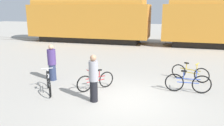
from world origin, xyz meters
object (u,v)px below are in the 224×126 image
Objects in this scene: bicycle_silver at (49,83)px; person_in_grey at (94,78)px; person_in_purple at (52,63)px; bicycle_yellow at (190,73)px; bicycle_blue at (188,83)px; bicycle_maroon at (96,81)px; freight_train at (156,15)px.

bicycle_silver is 2.13m from person_in_grey.
person_in_grey is at bearing -10.58° from bicycle_silver.
person_in_purple is (-0.62, 1.37, 0.44)m from bicycle_silver.
bicycle_blue is (-0.18, -1.59, 0.03)m from bicycle_yellow.
bicycle_maroon is 0.80× the size of bicycle_yellow.
freight_train is 12.54m from bicycle_maroon.
bicycle_yellow is 0.92× the size of bicycle_blue.
bicycle_silver reaches higher than bicycle_maroon.
person_in_grey reaches higher than person_in_purple.
bicycle_maroon is 3.68m from bicycle_blue.
person_in_purple is 3.19m from person_in_grey.
freight_train reaches higher than person_in_purple.
bicycle_silver is at bearing -103.55° from freight_train.
bicycle_yellow is 6.37m from person_in_purple.
bicycle_blue reaches higher than bicycle_silver.
bicycle_silver is (-5.33, -1.42, -0.00)m from bicycle_blue.
bicycle_silver is at bearing 27.95° from person_in_purple.
freight_train is 13.54m from person_in_grey.
person_in_purple reaches higher than bicycle_silver.
freight_train reaches higher than bicycle_maroon.
freight_train is 15.07× the size of bicycle_yellow.
person_in_grey reaches higher than bicycle_yellow.
person_in_grey is at bearing 60.21° from person_in_purple.
bicycle_maroon is 0.76× the size of person_in_grey.
person_in_grey reaches higher than bicycle_silver.
freight_train is at bearing 83.38° from bicycle_maroon.
person_in_purple is at bearing 165.06° from bicycle_maroon.
person_in_grey is at bearing -151.34° from bicycle_blue.
person_in_grey is (2.04, -0.38, 0.47)m from bicycle_silver.
bicycle_silver is 1.57m from person_in_purple.
freight_train is at bearing 76.45° from bicycle_silver.
bicycle_maroon is 1.87m from bicycle_silver.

